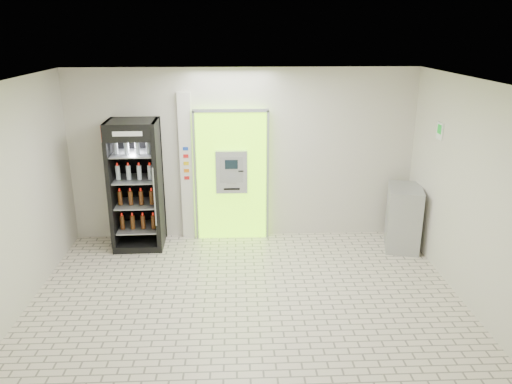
{
  "coord_description": "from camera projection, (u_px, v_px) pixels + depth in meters",
  "views": [
    {
      "loc": [
        -0.13,
        -5.96,
        3.62
      ],
      "look_at": [
        0.17,
        1.2,
        1.25
      ],
      "focal_mm": 35.0,
      "sensor_mm": 36.0,
      "label": 1
    }
  ],
  "objects": [
    {
      "name": "steel_cabinet",
      "position": [
        403.0,
        217.0,
        8.5
      ],
      "size": [
        0.73,
        0.92,
        1.08
      ],
      "rotation": [
        0.0,
        0.0,
        -0.25
      ],
      "color": "#A3A6AB",
      "rests_on": "ground"
    },
    {
      "name": "beverage_cooler",
      "position": [
        137.0,
        187.0,
        8.42
      ],
      "size": [
        0.84,
        0.79,
        2.19
      ],
      "rotation": [
        0.0,
        0.0,
        0.03
      ],
      "color": "black",
      "rests_on": "ground"
    },
    {
      "name": "ground",
      "position": [
        247.0,
        307.0,
        6.8
      ],
      "size": [
        6.0,
        6.0,
        0.0
      ],
      "primitive_type": "plane",
      "color": "beige",
      "rests_on": "ground"
    },
    {
      "name": "atm_assembly",
      "position": [
        232.0,
        175.0,
        8.71
      ],
      "size": [
        1.3,
        0.24,
        2.33
      ],
      "color": "#8CF212",
      "rests_on": "ground"
    },
    {
      "name": "exit_sign",
      "position": [
        440.0,
        131.0,
        7.58
      ],
      "size": [
        0.02,
        0.22,
        0.26
      ],
      "color": "white",
      "rests_on": "room_shell"
    },
    {
      "name": "pillar",
      "position": [
        187.0,
        168.0,
        8.67
      ],
      "size": [
        0.22,
        0.11,
        2.6
      ],
      "color": "silver",
      "rests_on": "ground"
    },
    {
      "name": "room_shell",
      "position": [
        246.0,
        177.0,
        6.22
      ],
      "size": [
        6.0,
        6.0,
        6.0
      ],
      "color": "beige",
      "rests_on": "ground"
    }
  ]
}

